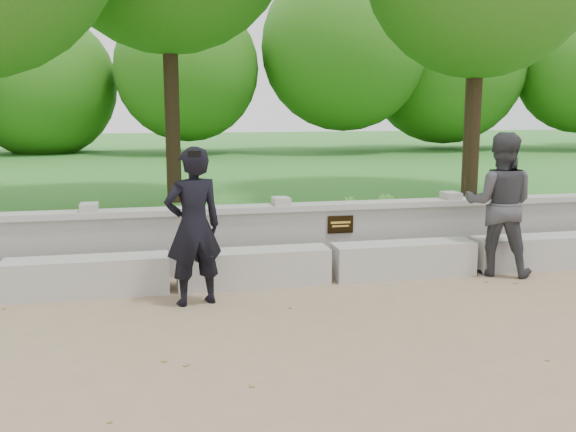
# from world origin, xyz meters

# --- Properties ---
(ground) EXTENTS (80.00, 80.00, 0.00)m
(ground) POSITION_xyz_m (0.00, 0.00, 0.00)
(ground) COLOR #8F7758
(ground) RESTS_ON ground
(lawn) EXTENTS (40.00, 22.00, 0.25)m
(lawn) POSITION_xyz_m (0.00, 14.00, 0.12)
(lawn) COLOR #2B6D24
(lawn) RESTS_ON ground
(concrete_bench) EXTENTS (11.90, 0.45, 0.45)m
(concrete_bench) POSITION_xyz_m (0.00, 1.90, 0.22)
(concrete_bench) COLOR #AFADA6
(concrete_bench) RESTS_ON ground
(parapet_wall) EXTENTS (12.50, 0.35, 0.90)m
(parapet_wall) POSITION_xyz_m (0.00, 2.60, 0.46)
(parapet_wall) COLOR #A5A39C
(parapet_wall) RESTS_ON ground
(man_main) EXTENTS (0.74, 0.67, 1.78)m
(man_main) POSITION_xyz_m (-1.78, 1.27, 0.89)
(man_main) COLOR black
(man_main) RESTS_ON ground
(visitor_left) EXTENTS (1.15, 1.07, 1.89)m
(visitor_left) POSITION_xyz_m (2.27, 1.74, 0.94)
(visitor_left) COLOR #39393D
(visitor_left) RESTS_ON ground
(shrub_a) EXTENTS (0.34, 0.38, 0.60)m
(shrub_a) POSITION_xyz_m (-1.25, 4.26, 0.55)
(shrub_a) COLOR #488C2F
(shrub_a) RESTS_ON lawn
(shrub_b) EXTENTS (0.45, 0.45, 0.64)m
(shrub_b) POSITION_xyz_m (1.30, 3.30, 0.57)
(shrub_b) COLOR #488C2F
(shrub_b) RESTS_ON lawn
(shrub_c) EXTENTS (0.54, 0.49, 0.52)m
(shrub_c) POSITION_xyz_m (3.98, 3.30, 0.51)
(shrub_c) COLOR #488C2F
(shrub_c) RESTS_ON lawn
(shrub_d) EXTENTS (0.39, 0.40, 0.53)m
(shrub_d) POSITION_xyz_m (0.88, 3.98, 0.52)
(shrub_d) COLOR #488C2F
(shrub_d) RESTS_ON lawn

